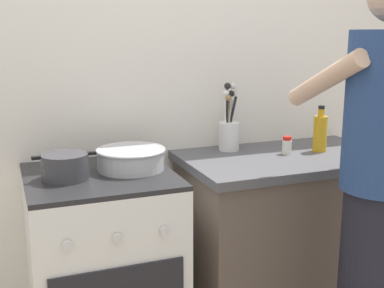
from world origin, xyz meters
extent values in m
cube|color=silver|center=(0.20, 0.50, 1.25)|extent=(3.20, 0.10, 2.50)
cube|color=brown|center=(0.55, 0.15, 0.43)|extent=(0.96, 0.56, 0.86)
cube|color=#4C4C51|center=(0.55, 0.15, 0.88)|extent=(1.00, 0.60, 0.04)
cube|color=white|center=(-0.35, 0.15, 0.44)|extent=(0.60, 0.60, 0.88)
cube|color=#232326|center=(-0.35, 0.15, 0.89)|extent=(0.60, 0.60, 0.02)
cylinder|color=silver|center=(-0.53, -0.16, 0.74)|extent=(0.04, 0.01, 0.04)
cylinder|color=silver|center=(-0.35, -0.16, 0.74)|extent=(0.04, 0.01, 0.04)
cylinder|color=silver|center=(-0.17, -0.16, 0.74)|extent=(0.04, 0.01, 0.04)
cylinder|color=#38383D|center=(-0.49, 0.12, 0.95)|extent=(0.18, 0.18, 0.10)
cube|color=black|center=(-0.60, 0.12, 1.00)|extent=(0.04, 0.02, 0.01)
cube|color=black|center=(-0.38, 0.12, 1.00)|extent=(0.04, 0.02, 0.01)
cylinder|color=#B7B7BC|center=(-0.21, 0.17, 0.94)|extent=(0.28, 0.28, 0.09)
torus|color=#B7B7BC|center=(-0.21, 0.17, 0.99)|extent=(0.30, 0.30, 0.01)
cylinder|color=silver|center=(0.33, 0.34, 0.97)|extent=(0.10, 0.10, 0.14)
cylinder|color=silver|center=(0.35, 0.35, 1.06)|extent=(0.03, 0.05, 0.30)
sphere|color=silver|center=(0.35, 0.35, 1.22)|extent=(0.03, 0.03, 0.03)
cylinder|color=silver|center=(0.33, 0.35, 1.04)|extent=(0.06, 0.02, 0.22)
sphere|color=silver|center=(0.33, 0.35, 1.16)|extent=(0.03, 0.03, 0.03)
cylinder|color=black|center=(0.34, 0.34, 1.05)|extent=(0.04, 0.07, 0.25)
sphere|color=black|center=(0.34, 0.34, 1.18)|extent=(0.03, 0.03, 0.03)
cylinder|color=white|center=(0.32, 0.35, 1.05)|extent=(0.04, 0.06, 0.26)
sphere|color=white|center=(0.32, 0.35, 1.19)|extent=(0.03, 0.03, 0.03)
cylinder|color=#9E7547|center=(0.33, 0.34, 1.04)|extent=(0.03, 0.04, 0.23)
sphere|color=#9E7547|center=(0.33, 0.34, 1.16)|extent=(0.03, 0.03, 0.03)
cylinder|color=black|center=(0.32, 0.34, 1.06)|extent=(0.02, 0.03, 0.30)
sphere|color=black|center=(0.32, 0.34, 1.22)|extent=(0.03, 0.03, 0.03)
cylinder|color=silver|center=(0.56, 0.17, 0.93)|extent=(0.04, 0.04, 0.07)
cylinder|color=red|center=(0.56, 0.17, 0.98)|extent=(0.04, 0.04, 0.02)
cylinder|color=gold|center=(0.74, 0.16, 0.99)|extent=(0.07, 0.07, 0.17)
cylinder|color=gold|center=(0.74, 0.16, 1.09)|extent=(0.03, 0.03, 0.04)
cylinder|color=black|center=(0.74, 0.16, 1.12)|extent=(0.03, 0.03, 0.02)
cylinder|color=#D3AA8C|center=(0.42, -0.29, 1.30)|extent=(0.07, 0.41, 0.24)
camera|label=1|loc=(-0.71, -1.83, 1.47)|focal=46.39mm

